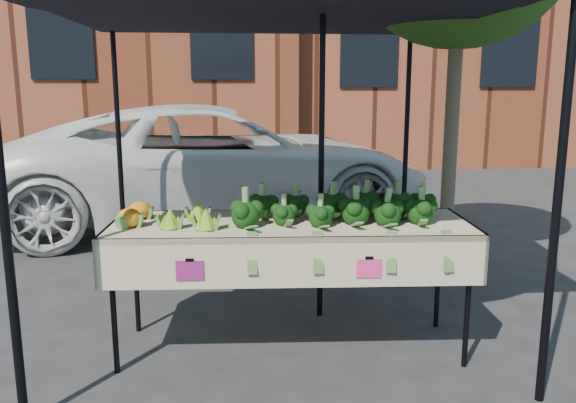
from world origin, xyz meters
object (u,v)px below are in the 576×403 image
Objects in this scene: table at (290,286)px; canopy at (274,143)px; street_tree at (454,79)px; vehicle at (211,4)px.

table is 0.77× the size of canopy.
canopy is (-0.07, 0.64, 0.92)m from table.
street_tree is at bearing 23.48° from canopy.
canopy reaches higher than table.
vehicle is (-0.58, 3.26, 1.42)m from canopy.
canopy is at bearing 95.94° from table.
street_tree reaches higher than canopy.
street_tree is at bearing 40.62° from table.
table is at bearing -179.61° from vehicle.
vehicle is at bearing 99.46° from table.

